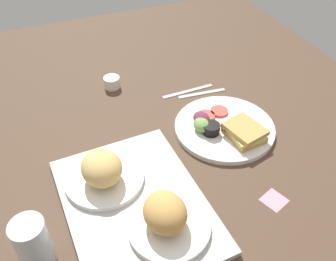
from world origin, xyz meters
TOP-DOWN VIEW (x-y plane):
  - ground_plane at (0.00, 0.00)cm, footprint 190.00×150.00cm
  - serving_tray at (-17.18, 19.63)cm, footprint 46.47×35.03cm
  - bread_plate_near at (-26.65, 15.05)cm, footprint 19.28×19.28cm
  - bread_plate_far at (-7.67, 24.88)cm, footprint 20.71×20.71cm
  - plate_with_salad at (-1.05, -14.51)cm, footprint 30.57×30.57cm
  - drinking_glass at (-22.97, 43.59)cm, footprint 7.30×7.30cm
  - espresso_cup at (35.17, 10.75)cm, footprint 5.60×5.60cm
  - fork at (19.60, -16.91)cm, footprint 3.00×17.06cm
  - knife at (22.60, -12.91)cm, footprint 1.93×19.03cm
  - sticky_note at (-28.70, -13.54)cm, footprint 7.17×7.17cm

SIDE VIEW (x-z plane):
  - ground_plane at x=0.00cm, z-range -3.00..0.00cm
  - sticky_note at x=-28.70cm, z-range 0.00..0.12cm
  - fork at x=19.60cm, z-range 0.00..0.50cm
  - knife at x=22.60cm, z-range 0.00..0.50cm
  - serving_tray at x=-17.18cm, z-range 0.00..1.60cm
  - plate_with_salad at x=-1.05cm, z-range -1.07..4.33cm
  - espresso_cup at x=35.17cm, z-range 0.00..4.00cm
  - bread_plate_near at x=-26.65cm, z-range 0.59..9.75cm
  - bread_plate_far at x=-7.67cm, z-range 0.51..10.05cm
  - drinking_glass at x=-22.97cm, z-range 0.00..13.02cm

